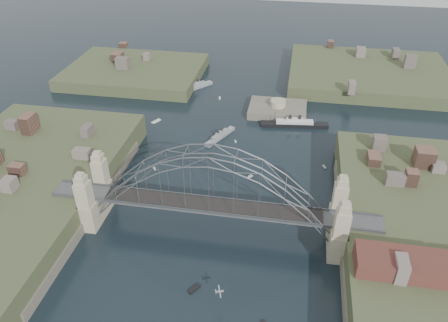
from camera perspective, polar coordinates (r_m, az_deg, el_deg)
ground at (r=116.02m, az=-1.56°, el=-8.99°), size 500.00×500.00×0.00m
bridge at (r=108.07m, az=-1.66°, el=-4.17°), size 84.00×13.80×24.60m
shore_west at (r=136.00m, az=-26.07°, el=-4.63°), size 50.50×90.00×12.00m
shore_east at (r=119.94m, az=26.89°, el=-10.56°), size 50.50×90.00×12.00m
headland_nw at (r=208.07m, az=-11.51°, el=10.87°), size 60.00×45.00×9.00m
headland_ne at (r=211.06m, az=18.30°, el=10.25°), size 70.00×55.00×9.50m
fort_island at (r=172.73m, az=6.98°, el=6.15°), size 22.00×16.00×9.40m
wharf_shed at (r=101.02m, az=22.50°, el=-12.37°), size 20.00×8.00×4.00m
naval_cruiser_near at (r=154.20m, az=-0.53°, el=3.29°), size 8.69×15.03×4.70m
naval_cruiser_far at (r=192.29m, az=-3.66°, el=9.69°), size 12.32×14.18×5.58m
ocean_liner at (r=163.50m, az=9.19°, el=4.80°), size 24.92×6.31×6.06m
aeroplane at (r=95.97m, az=-0.69°, el=-16.70°), size 1.90×3.30×0.49m
small_boat_a at (r=139.42m, az=-9.15°, el=-0.72°), size 1.89×2.22×2.38m
small_boat_b at (r=134.47m, az=3.43°, el=-2.04°), size 1.71×1.89×1.43m
small_boat_c at (r=102.49m, az=-3.93°, el=-16.34°), size 2.61×3.23×0.45m
small_boat_d at (r=142.40m, az=12.97°, el=-0.77°), size 1.58×2.13×0.45m
small_boat_e at (r=166.93m, az=-8.88°, el=5.16°), size 3.08×4.03×0.45m
small_boat_f at (r=152.16m, az=1.51°, el=2.58°), size 0.98×1.56×0.45m
small_boat_h at (r=183.19m, az=-0.57°, el=8.25°), size 1.12×2.24×0.45m
small_boat_i at (r=123.72m, az=12.37°, el=-6.24°), size 2.64×2.13×2.38m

